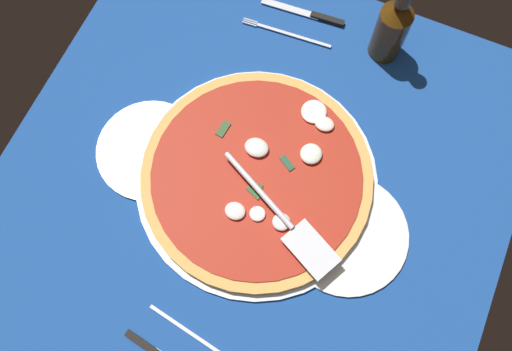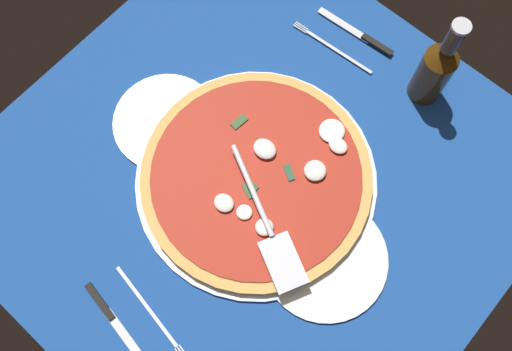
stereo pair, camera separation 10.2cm
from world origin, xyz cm
name	(u,v)px [view 1 (the left image)]	position (x,y,z in cm)	size (l,w,h in cm)	color
ground_plane	(257,181)	(0.00, 0.00, -0.40)	(91.29, 91.29, 0.80)	navy
checker_pattern	(257,181)	(0.00, 0.00, 0.05)	(91.29, 91.29, 0.10)	white
pizza_pan	(256,178)	(-0.22, 0.19, 0.63)	(44.14, 44.14, 1.06)	silver
dinner_plate_left	(150,150)	(-20.51, -2.64, 0.60)	(20.00, 20.00, 1.00)	white
dinner_plate_right	(346,234)	(18.60, -3.01, 0.60)	(22.16, 22.16, 1.00)	white
pizza	(257,175)	(-0.09, 0.35, 2.14)	(41.97, 41.97, 3.27)	#DEA350
pizza_server	(283,217)	(7.41, -5.75, 4.77)	(25.89, 14.98, 1.00)	silver
place_setting_near	(181,349)	(0.39, -32.29, 0.46)	(21.71, 14.99, 1.40)	white
place_setting_far	(299,24)	(-5.44, 33.84, 0.45)	(20.78, 14.15, 1.40)	white
beer_bottle	(393,26)	(12.21, 35.04, 8.81)	(6.24, 6.24, 22.41)	#482C0B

